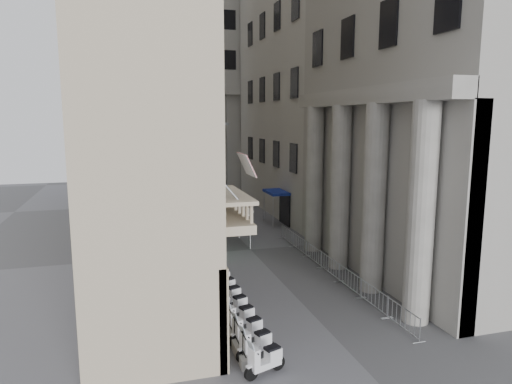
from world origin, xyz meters
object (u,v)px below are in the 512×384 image
security_tent (224,205)px  pedestrian_b (246,208)px  info_kiosk (199,241)px  pedestrian_a (207,206)px  street_lamp (202,167)px  scooter_0 (265,375)px

security_tent → pedestrian_b: bearing=66.4°
info_kiosk → pedestrian_a: bearing=82.8°
pedestrian_b → security_tent: bearing=93.4°
street_lamp → info_kiosk: 8.13m
scooter_0 → pedestrian_a: size_ratio=0.84×
scooter_0 → pedestrian_b: bearing=-32.3°
security_tent → street_lamp: 5.14m
street_lamp → pedestrian_a: bearing=59.6°
scooter_0 → street_lamp: bearing=-22.6°
info_kiosk → pedestrian_b: 13.20m
pedestrian_a → pedestrian_b: pedestrian_a is taller
info_kiosk → pedestrian_b: info_kiosk is taller
info_kiosk → street_lamp: bearing=83.3°
pedestrian_a → pedestrian_b: size_ratio=1.09×
info_kiosk → pedestrian_b: size_ratio=1.26×
scooter_0 → info_kiosk: size_ratio=0.73×
street_lamp → info_kiosk: bearing=-119.3°
security_tent → street_lamp: (-0.81, 4.52, 2.32)m
security_tent → info_kiosk: bearing=-134.5°
info_kiosk → scooter_0: bearing=-84.8°
scooter_0 → street_lamp: 22.46m
security_tent → pedestrian_b: (4.09, 9.36, -2.20)m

